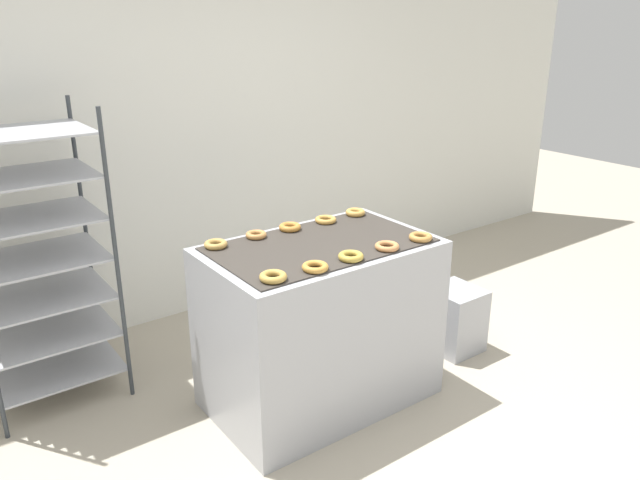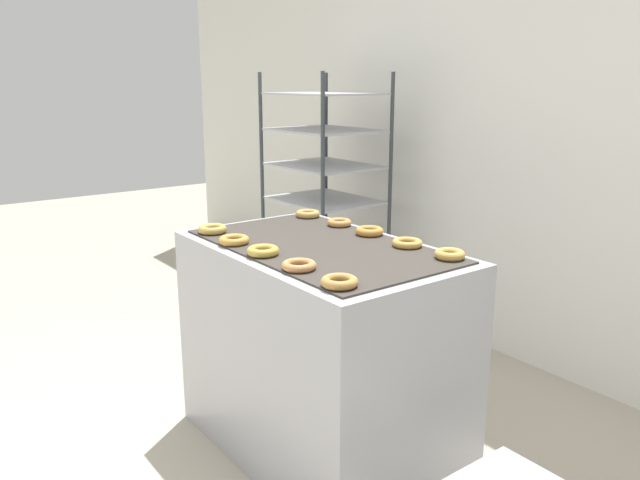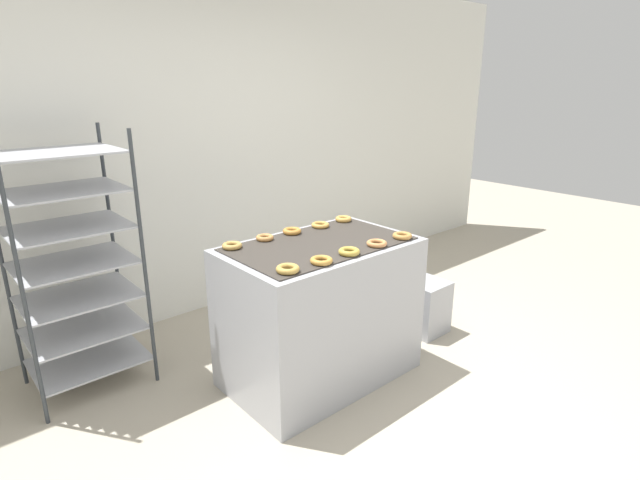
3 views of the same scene
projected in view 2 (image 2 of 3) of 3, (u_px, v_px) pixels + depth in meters
name	position (u px, v px, depth m)	size (l,w,h in m)	color
wall_back	(544.00, 119.00, 3.34)	(8.00, 0.05, 2.80)	silver
fryer_machine	(320.00, 350.00, 2.70)	(1.21, 0.75, 0.94)	#A8AAB2
baking_rack_cart	(324.00, 200.00, 4.07)	(0.69, 0.56, 1.65)	#33383D
donut_near_leftmost	(212.00, 229.00, 2.77)	(0.13, 0.13, 0.03)	#BC9444
donut_near_left	(234.00, 240.00, 2.59)	(0.13, 0.13, 0.03)	gold
donut_near_center	(263.00, 251.00, 2.42)	(0.13, 0.13, 0.03)	gold
donut_near_right	(299.00, 265.00, 2.24)	(0.13, 0.13, 0.03)	#C8844B
donut_near_rightmost	(339.00, 282.00, 2.06)	(0.13, 0.13, 0.03)	#BA8440
donut_far_leftmost	(308.00, 214.00, 3.09)	(0.12, 0.12, 0.03)	tan
donut_far_left	(339.00, 223.00, 2.91)	(0.11, 0.11, 0.03)	#BC8245
donut_far_center	(370.00, 231.00, 2.74)	(0.12, 0.12, 0.03)	#C18235
donut_far_right	(407.00, 243.00, 2.55)	(0.12, 0.12, 0.03)	gold
donut_far_rightmost	(450.00, 254.00, 2.37)	(0.12, 0.12, 0.03)	gold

